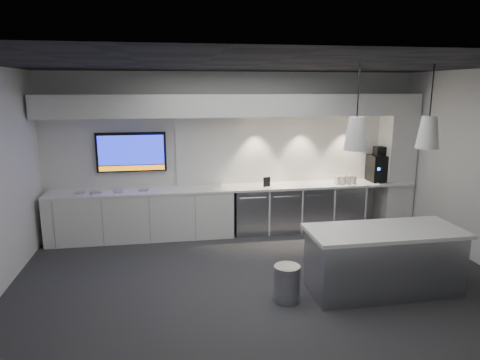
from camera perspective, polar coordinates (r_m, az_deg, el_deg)
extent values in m
plane|color=#2C2C2F|center=(6.25, 2.84, -13.50)|extent=(7.00, 7.00, 0.00)
plane|color=black|center=(5.64, 3.17, 15.15)|extent=(7.00, 7.00, 0.00)
plane|color=silver|center=(8.18, -0.82, 3.70)|extent=(7.00, 0.00, 7.00)
plane|color=silver|center=(3.46, 12.16, -8.53)|extent=(7.00, 0.00, 7.00)
cube|color=white|center=(7.98, -0.45, -1.04)|extent=(6.80, 0.65, 0.04)
cube|color=white|center=(8.02, -12.93, -4.63)|extent=(3.30, 0.63, 0.86)
cube|color=#97999F|center=(8.14, 1.30, -4.09)|extent=(0.60, 0.61, 0.85)
cube|color=#97999F|center=(8.28, 5.59, -3.87)|extent=(0.60, 0.61, 0.85)
cube|color=#97999F|center=(8.46, 9.72, -3.64)|extent=(0.60, 0.61, 0.85)
cube|color=#97999F|center=(8.69, 13.66, -3.39)|extent=(0.60, 0.61, 0.85)
cube|color=white|center=(8.42, 7.32, 4.19)|extent=(4.60, 0.03, 1.30)
cube|color=white|center=(7.80, -0.50, 9.94)|extent=(6.90, 0.60, 0.40)
cube|color=white|center=(8.99, 20.10, 2.45)|extent=(0.55, 0.55, 2.60)
cube|color=black|center=(8.05, -14.28, 3.63)|extent=(1.25, 0.06, 0.72)
cube|color=#121CAE|center=(8.01, -14.31, 3.87)|extent=(1.17, 0.00, 0.54)
cube|color=orange|center=(8.07, -14.19, 1.55)|extent=(1.17, 0.00, 0.09)
cube|color=#97999F|center=(6.17, 18.52, -10.31)|extent=(1.97, 0.79, 0.83)
cube|color=white|center=(6.02, 18.80, -6.45)|extent=(2.06, 0.89, 0.05)
cylinder|color=#97999F|center=(5.71, 6.27, -13.53)|extent=(0.36, 0.36, 0.48)
cube|color=black|center=(8.85, 18.01, 1.52)|extent=(0.39, 0.43, 0.52)
cube|color=black|center=(8.80, 18.16, 3.71)|extent=(0.21, 0.21, 0.17)
cube|color=#97999F|center=(8.70, 18.61, -0.35)|extent=(0.29, 0.21, 0.03)
cube|color=black|center=(7.99, 3.58, -0.25)|extent=(0.14, 0.05, 0.18)
cube|color=white|center=(7.83, -3.14, -0.64)|extent=(0.18, 0.07, 0.14)
cube|color=#979797|center=(7.97, -20.54, -1.60)|extent=(0.18, 0.18, 0.02)
cube|color=#979797|center=(7.90, -18.70, -1.59)|extent=(0.20, 0.20, 0.02)
cube|color=#979797|center=(7.88, -15.92, -1.44)|extent=(0.19, 0.19, 0.02)
cube|color=#979797|center=(7.88, -12.72, -1.28)|extent=(0.18, 0.18, 0.02)
cone|color=white|center=(5.53, 15.21, 5.99)|extent=(0.29, 0.29, 0.41)
cylinder|color=black|center=(5.50, 15.54, 11.76)|extent=(0.02, 0.02, 0.70)
cone|color=white|center=(6.01, 23.80, 5.84)|extent=(0.29, 0.29, 0.41)
cylinder|color=black|center=(5.98, 24.26, 11.14)|extent=(0.02, 0.02, 0.70)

